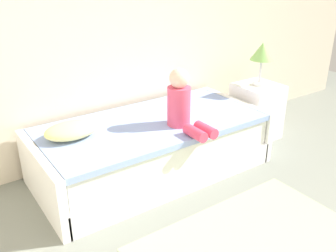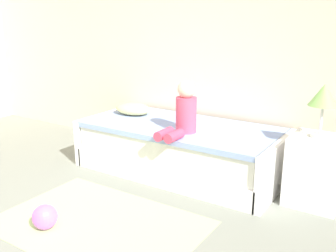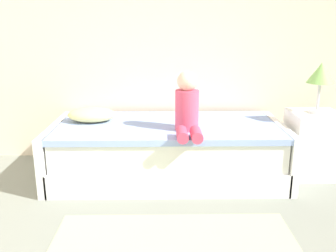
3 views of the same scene
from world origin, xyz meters
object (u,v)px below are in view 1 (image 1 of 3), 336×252
object	(u,v)px
bed	(153,147)
table_lamp	(262,54)
pillow	(71,130)
nightstand	(256,111)
child_figure	(182,104)

from	to	relation	value
bed	table_lamp	size ratio (longest dim) A/B	4.69
table_lamp	pillow	world-z (taller)	table_lamp
bed	pillow	size ratio (longest dim) A/B	4.80
bed	table_lamp	world-z (taller)	table_lamp
nightstand	child_figure	xyz separation A→B (m)	(-1.19, -0.23, 0.40)
pillow	nightstand	bearing A→B (deg)	-2.81
child_figure	pillow	xyz separation A→B (m)	(-0.87, 0.33, -0.14)
nightstand	child_figure	bearing A→B (deg)	-169.16
nightstand	pillow	bearing A→B (deg)	177.19
pillow	bed	bearing A→B (deg)	-8.09
bed	child_figure	distance (m)	0.54
bed	child_figure	world-z (taller)	child_figure
child_figure	nightstand	bearing A→B (deg)	10.84
bed	pillow	bearing A→B (deg)	171.91
bed	nightstand	size ratio (longest dim) A/B	3.52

